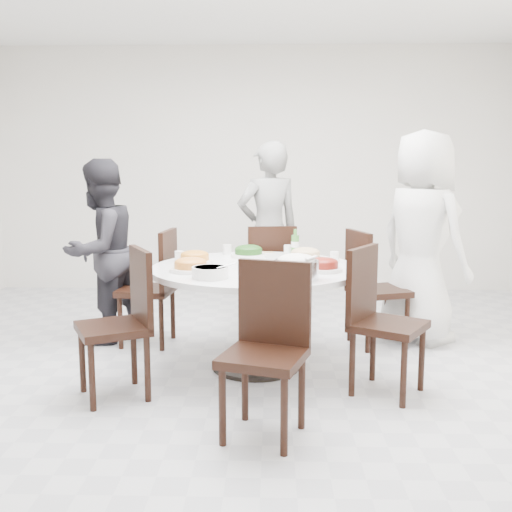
{
  "coord_description": "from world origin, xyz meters",
  "views": [
    {
      "loc": [
        0.21,
        -3.98,
        1.49
      ],
      "look_at": [
        0.1,
        0.28,
        0.82
      ],
      "focal_mm": 42.0,
      "sensor_mm": 36.0,
      "label": 1
    }
  ],
  "objects_px": {
    "diner_right": "(422,237)",
    "rice_bowl": "(296,270)",
    "chair_nw": "(146,287)",
    "chair_sw": "(113,325)",
    "soup_bowl": "(210,272)",
    "dining_table": "(256,318)",
    "diner_middle": "(269,232)",
    "beverage_bottle": "(295,243)",
    "diner_left": "(101,252)",
    "chair_ne": "(379,288)",
    "chair_n": "(269,277)",
    "chair_s": "(263,353)",
    "chair_se": "(389,322)"
  },
  "relations": [
    {
      "from": "soup_bowl",
      "to": "beverage_bottle",
      "type": "xyz_separation_m",
      "value": [
        0.59,
        0.95,
        0.07
      ]
    },
    {
      "from": "diner_middle",
      "to": "diner_left",
      "type": "bearing_deg",
      "value": 5.97
    },
    {
      "from": "chair_s",
      "to": "soup_bowl",
      "type": "height_order",
      "value": "chair_s"
    },
    {
      "from": "diner_right",
      "to": "soup_bowl",
      "type": "bearing_deg",
      "value": 89.41
    },
    {
      "from": "chair_se",
      "to": "diner_left",
      "type": "bearing_deg",
      "value": 94.76
    },
    {
      "from": "chair_ne",
      "to": "diner_right",
      "type": "xyz_separation_m",
      "value": [
        0.37,
        0.14,
        0.4
      ]
    },
    {
      "from": "chair_nw",
      "to": "diner_left",
      "type": "distance_m",
      "value": 0.49
    },
    {
      "from": "chair_s",
      "to": "rice_bowl",
      "type": "height_order",
      "value": "chair_s"
    },
    {
      "from": "chair_nw",
      "to": "rice_bowl",
      "type": "height_order",
      "value": "chair_nw"
    },
    {
      "from": "chair_s",
      "to": "beverage_bottle",
      "type": "bearing_deg",
      "value": 99.97
    },
    {
      "from": "chair_ne",
      "to": "soup_bowl",
      "type": "xyz_separation_m",
      "value": [
        -1.27,
        -1.01,
        0.31
      ]
    },
    {
      "from": "chair_ne",
      "to": "diner_left",
      "type": "distance_m",
      "value": 2.31
    },
    {
      "from": "diner_right",
      "to": "diner_middle",
      "type": "xyz_separation_m",
      "value": [
        -1.27,
        0.66,
        -0.03
      ]
    },
    {
      "from": "chair_sw",
      "to": "diner_middle",
      "type": "distance_m",
      "value": 2.22
    },
    {
      "from": "diner_right",
      "to": "chair_se",
      "type": "bearing_deg",
      "value": 122.16
    },
    {
      "from": "diner_middle",
      "to": "rice_bowl",
      "type": "relative_size",
      "value": 5.9
    },
    {
      "from": "chair_ne",
      "to": "diner_right",
      "type": "bearing_deg",
      "value": -86.51
    },
    {
      "from": "chair_ne",
      "to": "chair_n",
      "type": "relative_size",
      "value": 1.0
    },
    {
      "from": "chair_nw",
      "to": "soup_bowl",
      "type": "height_order",
      "value": "chair_nw"
    },
    {
      "from": "diner_middle",
      "to": "dining_table",
      "type": "bearing_deg",
      "value": 64.39
    },
    {
      "from": "dining_table",
      "to": "diner_right",
      "type": "distance_m",
      "value": 1.61
    },
    {
      "from": "chair_nw",
      "to": "chair_se",
      "type": "relative_size",
      "value": 1.0
    },
    {
      "from": "chair_nw",
      "to": "chair_sw",
      "type": "xyz_separation_m",
      "value": [
        0.02,
        -1.14,
        0.0
      ]
    },
    {
      "from": "dining_table",
      "to": "diner_middle",
      "type": "height_order",
      "value": "diner_middle"
    },
    {
      "from": "diner_right",
      "to": "diner_left",
      "type": "bearing_deg",
      "value": 56.11
    },
    {
      "from": "chair_nw",
      "to": "beverage_bottle",
      "type": "xyz_separation_m",
      "value": [
        1.21,
        -0.05,
        0.38
      ]
    },
    {
      "from": "chair_sw",
      "to": "diner_right",
      "type": "distance_m",
      "value": 2.62
    },
    {
      "from": "diner_left",
      "to": "chair_n",
      "type": "bearing_deg",
      "value": 132.87
    },
    {
      "from": "soup_bowl",
      "to": "chair_sw",
      "type": "bearing_deg",
      "value": -165.97
    },
    {
      "from": "chair_ne",
      "to": "beverage_bottle",
      "type": "bearing_deg",
      "value": 77.8
    },
    {
      "from": "beverage_bottle",
      "to": "diner_right",
      "type": "bearing_deg",
      "value": 10.87
    },
    {
      "from": "dining_table",
      "to": "beverage_bottle",
      "type": "distance_m",
      "value": 0.77
    },
    {
      "from": "soup_bowl",
      "to": "chair_n",
      "type": "bearing_deg",
      "value": 75.67
    },
    {
      "from": "rice_bowl",
      "to": "beverage_bottle",
      "type": "height_order",
      "value": "beverage_bottle"
    },
    {
      "from": "diner_middle",
      "to": "chair_sw",
      "type": "bearing_deg",
      "value": 41.44
    },
    {
      "from": "chair_s",
      "to": "rice_bowl",
      "type": "xyz_separation_m",
      "value": [
        0.2,
        0.67,
        0.34
      ]
    },
    {
      "from": "dining_table",
      "to": "chair_ne",
      "type": "bearing_deg",
      "value": 30.44
    },
    {
      "from": "chair_n",
      "to": "chair_s",
      "type": "xyz_separation_m",
      "value": [
        -0.02,
        -2.17,
        0.0
      ]
    },
    {
      "from": "diner_right",
      "to": "rice_bowl",
      "type": "height_order",
      "value": "diner_right"
    },
    {
      "from": "rice_bowl",
      "to": "diner_right",
      "type": "bearing_deg",
      "value": 47.39
    },
    {
      "from": "chair_n",
      "to": "chair_sw",
      "type": "bearing_deg",
      "value": 51.16
    },
    {
      "from": "diner_right",
      "to": "chair_s",
      "type": "bearing_deg",
      "value": 109.53
    },
    {
      "from": "diner_middle",
      "to": "beverage_bottle",
      "type": "height_order",
      "value": "diner_middle"
    },
    {
      "from": "chair_ne",
      "to": "diner_middle",
      "type": "xyz_separation_m",
      "value": [
        -0.9,
        0.8,
        0.37
      ]
    },
    {
      "from": "chair_sw",
      "to": "rice_bowl",
      "type": "height_order",
      "value": "chair_sw"
    },
    {
      "from": "chair_sw",
      "to": "rice_bowl",
      "type": "xyz_separation_m",
      "value": [
        1.16,
        0.12,
        0.34
      ]
    },
    {
      "from": "chair_n",
      "to": "chair_s",
      "type": "distance_m",
      "value": 2.17
    },
    {
      "from": "diner_right",
      "to": "rice_bowl",
      "type": "xyz_separation_m",
      "value": [
        -1.08,
        -1.18,
        -0.06
      ]
    },
    {
      "from": "beverage_bottle",
      "to": "chair_se",
      "type": "bearing_deg",
      "value": -60.35
    },
    {
      "from": "chair_ne",
      "to": "rice_bowl",
      "type": "distance_m",
      "value": 1.3
    }
  ]
}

